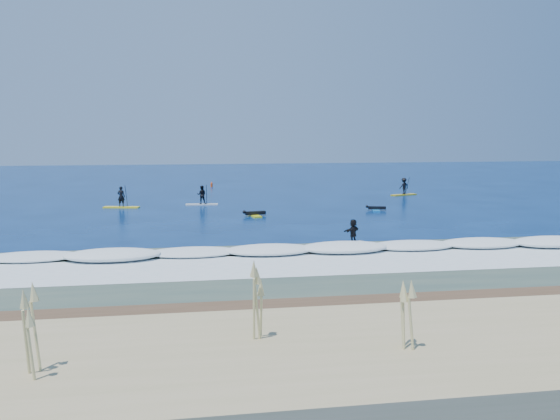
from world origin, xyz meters
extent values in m
plane|color=#031C48|center=(0.00, 0.00, 0.00)|extent=(160.00, 160.00, 0.00)
cube|color=tan|center=(0.00, -27.00, 0.00)|extent=(90.00, 7.00, 2.00)
cube|color=#4B3623|center=(0.00, -21.50, 0.00)|extent=(90.00, 5.00, 0.08)
cube|color=#34473B|center=(0.00, -14.00, 0.01)|extent=(90.00, 13.00, 0.01)
cube|color=white|center=(0.00, -10.00, 0.00)|extent=(40.00, 6.00, 0.30)
cube|color=silver|center=(0.00, -13.00, 0.00)|extent=(34.00, 5.00, 0.02)
cube|color=yellow|center=(-12.28, 11.53, 0.05)|extent=(3.07, 1.37, 0.10)
imported|color=black|center=(-12.28, 11.53, 0.96)|extent=(0.70, 0.54, 1.71)
cylinder|color=black|center=(-11.84, 11.43, 0.89)|extent=(0.19, 0.68, 2.00)
cube|color=black|center=(-11.84, 11.43, -0.05)|extent=(0.12, 0.03, 0.30)
cube|color=silver|center=(-5.54, 12.34, 0.05)|extent=(2.84, 0.93, 0.09)
imported|color=black|center=(-5.54, 12.34, 0.89)|extent=(0.83, 0.67, 1.60)
cylinder|color=black|center=(-5.12, 12.31, 0.84)|extent=(0.09, 0.64, 1.87)
cube|color=black|center=(-5.12, 12.31, -0.05)|extent=(0.11, 0.03, 0.28)
cube|color=gold|center=(14.82, 17.35, 0.05)|extent=(2.93, 1.70, 0.10)
imported|color=black|center=(14.82, 17.35, 0.92)|extent=(1.21, 0.95, 1.64)
cylinder|color=black|center=(15.22, 17.51, 0.86)|extent=(0.28, 0.63, 1.92)
cube|color=black|center=(15.22, 17.51, -0.05)|extent=(0.11, 0.03, 0.29)
cube|color=yellow|center=(-1.96, 4.62, 0.05)|extent=(0.97, 2.33, 0.11)
cube|color=black|center=(-1.85, 4.63, 0.24)|extent=(1.60, 0.66, 0.26)
sphere|color=black|center=(-2.72, 4.49, 0.34)|extent=(0.26, 0.26, 0.26)
cube|color=#1A79C5|center=(8.20, 6.23, 0.05)|extent=(1.05, 2.13, 0.10)
cube|color=black|center=(8.29, 6.20, 0.22)|extent=(1.47, 0.72, 0.24)
sphere|color=black|center=(7.52, 6.40, 0.31)|extent=(0.24, 0.24, 0.24)
cube|color=white|center=(1.76, -9.19, 0.20)|extent=(1.91, 1.68, 0.11)
imported|color=black|center=(1.76, -9.19, 0.93)|extent=(1.23, 1.09, 1.35)
cylinder|color=#FA4C16|center=(-3.62, 29.90, 0.21)|extent=(0.26, 0.26, 0.42)
cone|color=#FA4C16|center=(-3.62, 29.90, 0.52)|extent=(0.19, 0.19, 0.21)
camera|label=1|loc=(-7.89, -41.83, 6.40)|focal=40.00mm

